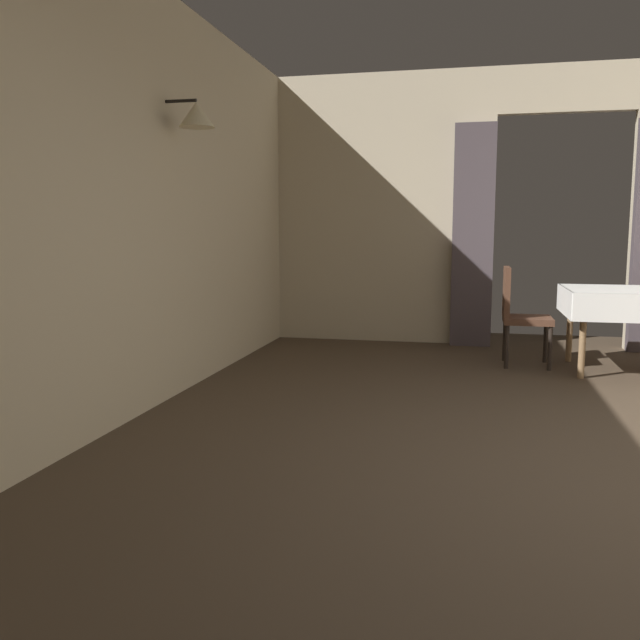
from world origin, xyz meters
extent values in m
cube|color=beige|center=(-3.20, 0.00, 1.50)|extent=(0.12, 8.40, 3.00)
cylinder|color=black|center=(-3.02, 1.20, 2.20)|extent=(0.24, 0.02, 0.02)
cone|color=beige|center=(-2.90, 1.20, 2.10)|extent=(0.26, 0.26, 0.18)
cube|color=beige|center=(-1.95, 4.20, 1.50)|extent=(2.50, 0.12, 3.00)
cube|color=beige|center=(0.00, 4.20, 2.75)|extent=(1.40, 0.12, 0.50)
cube|color=#4C4247|center=(-0.92, 4.06, 1.20)|extent=(0.44, 0.14, 2.41)
cylinder|color=olive|center=(0.02, 2.55, 0.35)|extent=(0.06, 0.06, 0.71)
cylinder|color=olive|center=(0.02, 3.32, 0.35)|extent=(0.06, 0.06, 0.71)
cube|color=white|center=(-0.09, 2.94, 0.63)|extent=(0.02, 0.99, 0.24)
cylinder|color=black|center=(-0.21, 3.22, 0.21)|extent=(0.04, 0.04, 0.42)
cylinder|color=black|center=(-0.21, 2.84, 0.21)|extent=(0.04, 0.04, 0.42)
cylinder|color=black|center=(-0.59, 3.22, 0.21)|extent=(0.04, 0.04, 0.42)
cylinder|color=black|center=(-0.59, 2.84, 0.21)|extent=(0.04, 0.04, 0.42)
cube|color=#513323|center=(-0.40, 3.03, 0.43)|extent=(0.44, 0.44, 0.06)
cube|color=#513323|center=(-0.60, 3.03, 0.69)|extent=(0.05, 0.42, 0.48)
camera|label=1|loc=(-0.93, -3.47, 1.27)|focal=37.60mm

